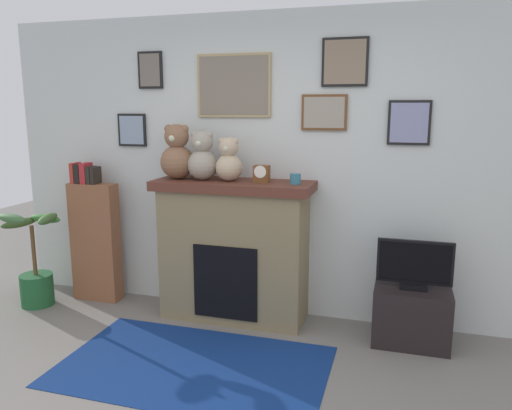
{
  "coord_description": "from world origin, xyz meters",
  "views": [
    {
      "loc": [
        1.01,
        -2.19,
        1.82
      ],
      "look_at": [
        -0.16,
        1.72,
        1.02
      ],
      "focal_mm": 34.97,
      "sensor_mm": 36.0,
      "label": 1
    }
  ],
  "objects_px": {
    "mantel_clock": "(262,174)",
    "teddy_bear_cream": "(177,154)",
    "potted_plant": "(35,268)",
    "teddy_bear_tan": "(203,158)",
    "teddy_bear_brown": "(229,161)",
    "fireplace": "(234,250)",
    "television": "(415,266)",
    "candle_jar": "(295,179)",
    "bookshelf": "(95,238)",
    "tv_stand": "(411,315)"
  },
  "relations": [
    {
      "from": "mantel_clock",
      "to": "teddy_bear_tan",
      "type": "xyz_separation_m",
      "value": [
        -0.52,
        0.0,
        0.12
      ]
    },
    {
      "from": "bookshelf",
      "to": "television",
      "type": "distance_m",
      "value": 2.89
    },
    {
      "from": "tv_stand",
      "to": "mantel_clock",
      "type": "xyz_separation_m",
      "value": [
        -1.23,
        0.05,
        1.06
      ]
    },
    {
      "from": "fireplace",
      "to": "candle_jar",
      "type": "bearing_deg",
      "value": -1.9
    },
    {
      "from": "candle_jar",
      "to": "teddy_bear_tan",
      "type": "xyz_separation_m",
      "value": [
        -0.8,
        -0.0,
        0.14
      ]
    },
    {
      "from": "tv_stand",
      "to": "mantel_clock",
      "type": "bearing_deg",
      "value": 177.51
    },
    {
      "from": "potted_plant",
      "to": "television",
      "type": "xyz_separation_m",
      "value": [
        3.34,
        0.19,
        0.27
      ]
    },
    {
      "from": "teddy_bear_cream",
      "to": "bookshelf",
      "type": "bearing_deg",
      "value": 177.12
    },
    {
      "from": "television",
      "to": "teddy_bear_brown",
      "type": "height_order",
      "value": "teddy_bear_brown"
    },
    {
      "from": "mantel_clock",
      "to": "teddy_bear_cream",
      "type": "bearing_deg",
      "value": 179.91
    },
    {
      "from": "teddy_bear_brown",
      "to": "teddy_bear_cream",
      "type": "bearing_deg",
      "value": -179.98
    },
    {
      "from": "potted_plant",
      "to": "teddy_bear_brown",
      "type": "xyz_separation_m",
      "value": [
        1.83,
        0.25,
        1.02
      ]
    },
    {
      "from": "fireplace",
      "to": "teddy_bear_tan",
      "type": "bearing_deg",
      "value": -176.1
    },
    {
      "from": "television",
      "to": "teddy_bear_cream",
      "type": "distance_m",
      "value": 2.14
    },
    {
      "from": "teddy_bear_cream",
      "to": "teddy_bear_tan",
      "type": "bearing_deg",
      "value": 0.02
    },
    {
      "from": "fireplace",
      "to": "potted_plant",
      "type": "height_order",
      "value": "fireplace"
    },
    {
      "from": "bookshelf",
      "to": "teddy_bear_cream",
      "type": "distance_m",
      "value": 1.22
    },
    {
      "from": "potted_plant",
      "to": "mantel_clock",
      "type": "height_order",
      "value": "mantel_clock"
    },
    {
      "from": "teddy_bear_cream",
      "to": "teddy_bear_tan",
      "type": "distance_m",
      "value": 0.23
    },
    {
      "from": "fireplace",
      "to": "mantel_clock",
      "type": "distance_m",
      "value": 0.72
    },
    {
      "from": "potted_plant",
      "to": "fireplace",
      "type": "bearing_deg",
      "value": 8.15
    },
    {
      "from": "fireplace",
      "to": "mantel_clock",
      "type": "relative_size",
      "value": 9.39
    },
    {
      "from": "potted_plant",
      "to": "teddy_bear_tan",
      "type": "relative_size",
      "value": 2.17
    },
    {
      "from": "tv_stand",
      "to": "mantel_clock",
      "type": "height_order",
      "value": "mantel_clock"
    },
    {
      "from": "candle_jar",
      "to": "teddy_bear_cream",
      "type": "bearing_deg",
      "value": -179.97
    },
    {
      "from": "bookshelf",
      "to": "candle_jar",
      "type": "height_order",
      "value": "bookshelf"
    },
    {
      "from": "teddy_bear_brown",
      "to": "potted_plant",
      "type": "bearing_deg",
      "value": -172.27
    },
    {
      "from": "fireplace",
      "to": "candle_jar",
      "type": "relative_size",
      "value": 15.3
    },
    {
      "from": "potted_plant",
      "to": "tv_stand",
      "type": "distance_m",
      "value": 3.35
    },
    {
      "from": "teddy_bear_cream",
      "to": "teddy_bear_tan",
      "type": "height_order",
      "value": "teddy_bear_cream"
    },
    {
      "from": "teddy_bear_tan",
      "to": "mantel_clock",
      "type": "bearing_deg",
      "value": -0.14
    },
    {
      "from": "bookshelf",
      "to": "teddy_bear_cream",
      "type": "bearing_deg",
      "value": -2.88
    },
    {
      "from": "candle_jar",
      "to": "teddy_bear_brown",
      "type": "xyz_separation_m",
      "value": [
        -0.57,
        -0.0,
        0.12
      ]
    },
    {
      "from": "fireplace",
      "to": "bookshelf",
      "type": "bearing_deg",
      "value": 178.89
    },
    {
      "from": "bookshelf",
      "to": "fireplace",
      "type": "bearing_deg",
      "value": -1.11
    },
    {
      "from": "fireplace",
      "to": "teddy_bear_cream",
      "type": "relative_size",
      "value": 2.88
    },
    {
      "from": "bookshelf",
      "to": "candle_jar",
      "type": "relative_size",
      "value": 14.91
    },
    {
      "from": "teddy_bear_tan",
      "to": "teddy_bear_brown",
      "type": "xyz_separation_m",
      "value": [
        0.24,
        0.0,
        -0.02
      ]
    },
    {
      "from": "television",
      "to": "teddy_bear_tan",
      "type": "height_order",
      "value": "teddy_bear_tan"
    },
    {
      "from": "teddy_bear_brown",
      "to": "tv_stand",
      "type": "bearing_deg",
      "value": -2.07
    },
    {
      "from": "television",
      "to": "teddy_bear_cream",
      "type": "relative_size",
      "value": 1.2
    },
    {
      "from": "teddy_bear_tan",
      "to": "teddy_bear_brown",
      "type": "height_order",
      "value": "teddy_bear_tan"
    },
    {
      "from": "television",
      "to": "mantel_clock",
      "type": "relative_size",
      "value": 3.92
    },
    {
      "from": "candle_jar",
      "to": "mantel_clock",
      "type": "bearing_deg",
      "value": -179.64
    },
    {
      "from": "mantel_clock",
      "to": "teddy_bear_brown",
      "type": "height_order",
      "value": "teddy_bear_brown"
    },
    {
      "from": "television",
      "to": "candle_jar",
      "type": "bearing_deg",
      "value": 176.59
    },
    {
      "from": "mantel_clock",
      "to": "teddy_bear_cream",
      "type": "height_order",
      "value": "teddy_bear_cream"
    },
    {
      "from": "fireplace",
      "to": "candle_jar",
      "type": "height_order",
      "value": "candle_jar"
    },
    {
      "from": "bookshelf",
      "to": "tv_stand",
      "type": "height_order",
      "value": "bookshelf"
    },
    {
      "from": "bookshelf",
      "to": "mantel_clock",
      "type": "bearing_deg",
      "value": -1.61
    }
  ]
}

